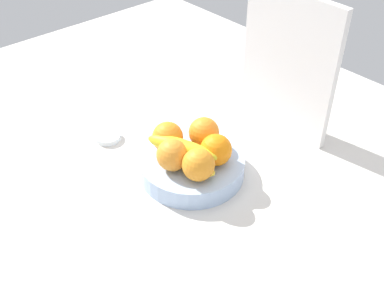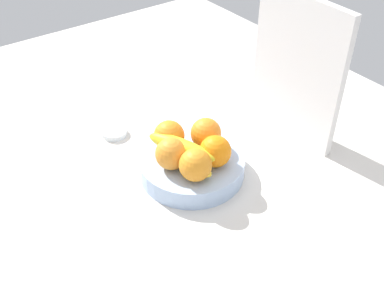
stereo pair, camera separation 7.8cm
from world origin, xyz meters
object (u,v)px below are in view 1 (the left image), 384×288
(fruit_bowl, at_px, (192,165))
(orange_back_right, at_px, (216,150))
(banana_bunch, at_px, (184,153))
(orange_center, at_px, (173,155))
(cutting_board, at_px, (288,63))
(jar_lid, at_px, (108,137))
(orange_back_left, at_px, (198,165))
(orange_front_right, at_px, (168,137))
(orange_front_left, at_px, (204,132))

(fruit_bowl, height_order, orange_back_right, orange_back_right)
(banana_bunch, bearing_deg, orange_center, -101.07)
(cutting_board, distance_m, jar_lid, 0.49)
(orange_back_left, bearing_deg, banana_bunch, 172.31)
(orange_back_right, bearing_deg, orange_back_left, -79.54)
(fruit_bowl, relative_size, orange_front_right, 3.38)
(banana_bunch, relative_size, cutting_board, 0.51)
(orange_front_right, distance_m, orange_back_left, 0.12)
(orange_front_left, height_order, cutting_board, cutting_board)
(orange_center, distance_m, jar_lid, 0.25)
(banana_bunch, distance_m, cutting_board, 0.35)
(fruit_bowl, bearing_deg, cutting_board, 89.25)
(cutting_board, bearing_deg, jar_lid, -120.92)
(orange_front_right, distance_m, banana_bunch, 0.06)
(orange_center, distance_m, cutting_board, 0.38)
(cutting_board, bearing_deg, banana_bunch, -88.54)
(cutting_board, bearing_deg, orange_back_right, -79.57)
(orange_front_left, height_order, orange_back_right, same)
(orange_center, relative_size, banana_bunch, 0.39)
(orange_center, bearing_deg, orange_back_right, 58.93)
(jar_lid, bearing_deg, orange_back_left, 7.46)
(orange_front_left, relative_size, orange_back_left, 1.00)
(fruit_bowl, height_order, orange_front_left, orange_front_left)
(orange_front_right, xyz_separation_m, banana_bunch, (0.06, -0.01, -0.01))
(orange_front_left, xyz_separation_m, banana_bunch, (0.02, -0.08, -0.01))
(orange_front_right, distance_m, jar_lid, 0.20)
(orange_front_left, distance_m, orange_back_right, 0.07)
(orange_front_left, bearing_deg, fruit_bowl, -70.96)
(fruit_bowl, relative_size, orange_center, 3.38)
(banana_bunch, relative_size, jar_lid, 2.77)
(fruit_bowl, bearing_deg, orange_front_left, 109.04)
(jar_lid, bearing_deg, fruit_bowl, 16.93)
(orange_front_right, relative_size, orange_center, 1.00)
(orange_back_right, bearing_deg, orange_front_left, 159.57)
(orange_front_right, height_order, orange_back_left, same)
(orange_back_left, height_order, banana_bunch, orange_back_left)
(orange_front_right, xyz_separation_m, cutting_board, (0.06, 0.33, 0.10))
(orange_back_left, relative_size, orange_back_right, 1.00)
(orange_back_left, bearing_deg, cutting_board, 99.05)
(orange_front_left, relative_size, cutting_board, 0.20)
(orange_front_right, bearing_deg, banana_bunch, -4.91)
(orange_back_right, relative_size, banana_bunch, 0.39)
(orange_back_right, height_order, cutting_board, cutting_board)
(banana_bunch, height_order, jar_lid, banana_bunch)
(orange_center, xyz_separation_m, orange_back_right, (0.05, 0.08, 0.00))
(orange_center, xyz_separation_m, jar_lid, (-0.24, -0.02, -0.08))
(jar_lid, bearing_deg, orange_back_right, 19.51)
(banana_bunch, bearing_deg, fruit_bowl, 95.67)
(orange_front_right, xyz_separation_m, orange_back_right, (0.11, 0.05, 0.00))
(fruit_bowl, height_order, orange_back_left, orange_back_left)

